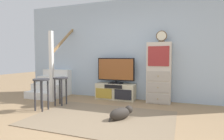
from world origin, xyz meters
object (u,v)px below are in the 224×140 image
object	(u,v)px
television	(116,70)
bar_stool_far	(61,84)
bar_stool_near	(41,87)
media_console	(115,92)
desk_clock	(162,36)
side_cabinet	(159,73)
dog	(121,113)

from	to	relation	value
television	bar_stool_far	bearing A→B (deg)	-133.37
television	bar_stool_near	world-z (taller)	television
media_console	bar_stool_near	bearing A→B (deg)	-126.16
bar_stool_near	media_console	bearing A→B (deg)	53.84
desk_clock	bar_stool_near	size ratio (longest dim) A/B	0.42
side_cabinet	desk_clock	world-z (taller)	desk_clock
media_console	television	size ratio (longest dim) A/B	1.04
media_console	desk_clock	bearing A→B (deg)	-0.23
bar_stool_far	bar_stool_near	bearing A→B (deg)	-103.74
media_console	dog	distance (m)	1.68
media_console	bar_stool_far	world-z (taller)	bar_stool_far
television	media_console	bearing A→B (deg)	-90.00
media_console	television	bearing A→B (deg)	90.00
media_console	bar_stool_far	bearing A→B (deg)	-134.02
side_cabinet	bar_stool_far	bearing A→B (deg)	-153.88
dog	television	bearing A→B (deg)	112.82
bar_stool_far	dog	distance (m)	1.78
bar_stool_near	bar_stool_far	xyz separation A→B (m)	(0.12, 0.50, -0.01)
media_console	desk_clock	world-z (taller)	desk_clock
television	side_cabinet	distance (m)	1.14
dog	bar_stool_far	bearing A→B (deg)	163.32
side_cabinet	dog	bearing A→B (deg)	-107.22
desk_clock	bar_stool_far	world-z (taller)	desk_clock
bar_stool_near	side_cabinet	bearing A→B (deg)	34.45
bar_stool_near	television	bearing A→B (deg)	54.26
side_cabinet	media_console	bearing A→B (deg)	-179.48
television	bar_stool_near	bearing A→B (deg)	-125.74
side_cabinet	bar_stool_far	size ratio (longest dim) A/B	2.26
television	dog	distance (m)	1.83
television	dog	xyz separation A→B (m)	(0.66, -1.56, -0.68)
desk_clock	bar_stool_near	world-z (taller)	desk_clock
desk_clock	television	bearing A→B (deg)	178.61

